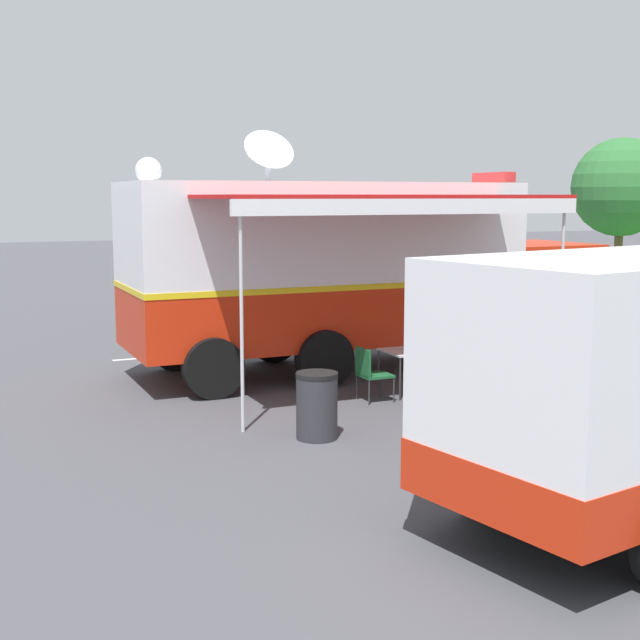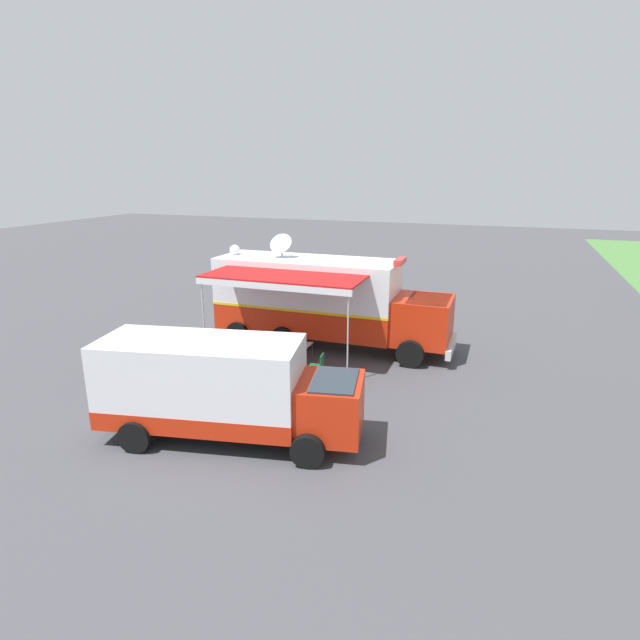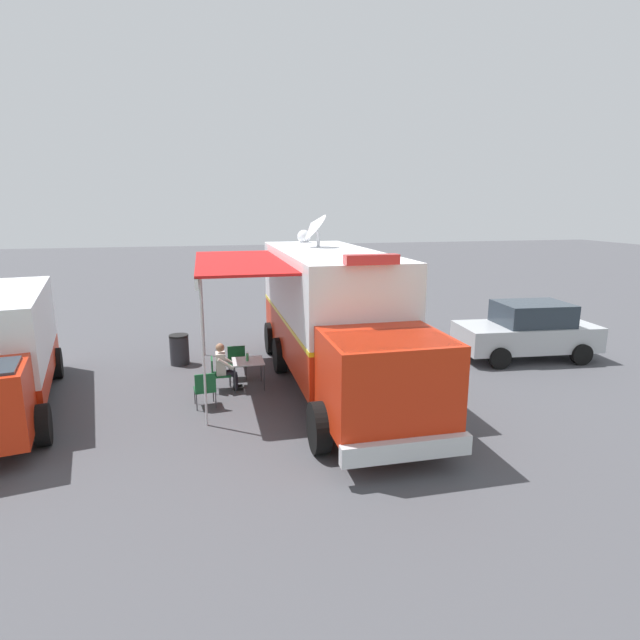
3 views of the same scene
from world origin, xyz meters
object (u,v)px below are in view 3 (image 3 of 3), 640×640
Objects in this scene: folding_table at (248,363)px; folding_chair_at_table at (217,371)px; water_bottle at (247,357)px; folding_chair_spare_by_truck at (205,387)px; car_behind_truck at (528,331)px; seated_responder at (224,366)px; command_truck at (333,313)px; folding_chair_beside_table at (237,360)px; trash_bin at (179,350)px.

folding_chair_at_table reaches higher than folding_table.
water_bottle is at bearing -178.13° from folding_chair_at_table.
folding_chair_spare_by_truck is (1.11, 1.16, -0.16)m from folding_table.
folding_chair_at_table and folding_chair_spare_by_truck have the same top height.
car_behind_truck reaches higher than folding_chair_at_table.
car_behind_truck is at bearing -175.13° from water_bottle.
car_behind_truck is (-8.71, -0.72, 0.21)m from folding_table.
folding_chair_spare_by_truck is at bearing 65.80° from seated_responder.
command_truck is at bearing 8.02° from car_behind_truck.
seated_responder is (0.61, 0.05, -0.02)m from folding_table.
folding_chair_beside_table is (0.22, -0.88, -0.32)m from water_bottle.
folding_chair_at_table is 0.20× the size of car_behind_truck.
folding_chair_spare_by_truck is 1.23m from seated_responder.
command_truck reaches higher than folding_table.
command_truck is at bearing 156.84° from folding_chair_beside_table.
water_bottle reaches higher than folding_chair_beside_table.
folding_chair_at_table is 1.15m from folding_chair_spare_by_truck.
folding_chair_spare_by_truck is (0.31, 1.11, 0.00)m from folding_chair_at_table.
water_bottle is 0.96m from folding_chair_beside_table.
command_truck is 6.65m from car_behind_truck.
car_behind_truck reaches higher than folding_table.
water_bottle is 8.76m from car_behind_truck.
folding_table is (2.22, -0.20, -1.27)m from command_truck.
command_truck is at bearing -163.85° from folding_chair_spare_by_truck.
trash_bin reaches higher than folding_chair_spare_by_truck.
car_behind_truck is (-9.82, -1.88, 0.37)m from folding_chair_spare_by_truck.
folding_chair_spare_by_truck is at bearing 66.54° from folding_chair_beside_table.
folding_chair_beside_table is at bearing -75.89° from water_bottle.
car_behind_truck reaches higher than trash_bin.
car_behind_truck is (-8.73, -0.74, 0.05)m from water_bottle.
command_truck is 5.07m from trash_bin.
folding_chair_at_table is 0.96× the size of trash_bin.
command_truck reaches higher than seated_responder.
trash_bin is (1.60, -1.62, -0.06)m from folding_chair_beside_table.
command_truck is at bearing 146.64° from trash_bin.
folding_chair_spare_by_truck is (0.87, 2.01, 0.00)m from folding_chair_beside_table.
car_behind_truck is (-6.50, -0.92, -1.06)m from command_truck.
command_truck reaches higher than folding_chair_spare_by_truck.
seated_responder is at bearing 115.92° from trash_bin.
water_bottle is at bearing -133.92° from folding_chair_spare_by_truck.
folding_chair_spare_by_truck is 3.70m from trash_bin.
command_truck reaches higher than car_behind_truck.
seated_responder is at bearing -179.94° from folding_chair_at_table.
folding_chair_spare_by_truck is (1.09, 1.14, -0.32)m from water_bottle.
trash_bin is at bearing -67.66° from folding_chair_at_table.
folding_table is at bearing 105.55° from folding_chair_beside_table.
folding_chair_beside_table is (0.24, -0.85, -0.16)m from folding_table.
water_bottle is 0.25× the size of trash_bin.
command_truck is 3.75m from folding_chair_spare_by_truck.
command_truck reaches higher than trash_bin.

